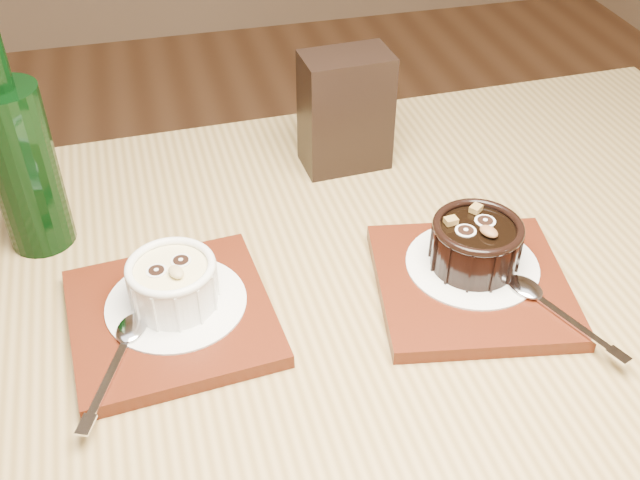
# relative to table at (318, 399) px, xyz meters

# --- Properties ---
(table) EXTENTS (1.22, 0.83, 0.75)m
(table) POSITION_rel_table_xyz_m (0.00, 0.00, 0.00)
(table) COLOR olive
(table) RESTS_ON ground
(tray_left) EXTENTS (0.20, 0.20, 0.01)m
(tray_left) POSITION_rel_table_xyz_m (-0.13, 0.05, 0.10)
(tray_left) COLOR #561E0E
(tray_left) RESTS_ON table
(doily_left) EXTENTS (0.13, 0.13, 0.00)m
(doily_left) POSITION_rel_table_xyz_m (-0.12, 0.06, 0.11)
(doily_left) COLOR white
(doily_left) RESTS_ON tray_left
(ramekin_white) EXTENTS (0.08, 0.08, 0.05)m
(ramekin_white) POSITION_rel_table_xyz_m (-0.12, 0.06, 0.13)
(ramekin_white) COLOR white
(ramekin_white) RESTS_ON doily_left
(spoon_left) EXTENTS (0.08, 0.13, 0.01)m
(spoon_left) POSITION_rel_table_xyz_m (-0.18, -0.00, 0.11)
(spoon_left) COLOR silver
(spoon_left) RESTS_ON tray_left
(tray_right) EXTENTS (0.21, 0.21, 0.01)m
(tray_right) POSITION_rel_table_xyz_m (0.16, 0.02, 0.10)
(tray_right) COLOR #561E0E
(tray_right) RESTS_ON table
(doily_right) EXTENTS (0.13, 0.13, 0.00)m
(doily_right) POSITION_rel_table_xyz_m (0.17, 0.04, 0.11)
(doily_right) COLOR white
(doily_right) RESTS_ON tray_right
(ramekin_dark) EXTENTS (0.09, 0.09, 0.05)m
(ramekin_dark) POSITION_rel_table_xyz_m (0.17, 0.04, 0.13)
(ramekin_dark) COLOR black
(ramekin_dark) RESTS_ON doily_right
(spoon_right) EXTENTS (0.07, 0.13, 0.01)m
(spoon_right) POSITION_rel_table_xyz_m (0.21, -0.04, 0.11)
(spoon_right) COLOR silver
(spoon_right) RESTS_ON tray_right
(condiment_stand) EXTENTS (0.10, 0.07, 0.14)m
(condiment_stand) POSITION_rel_table_xyz_m (0.10, 0.27, 0.16)
(condiment_stand) COLOR black
(condiment_stand) RESTS_ON table
(green_bottle) EXTENTS (0.07, 0.07, 0.25)m
(green_bottle) POSITION_rel_table_xyz_m (-0.25, 0.21, 0.19)
(green_bottle) COLOR black
(green_bottle) RESTS_ON table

